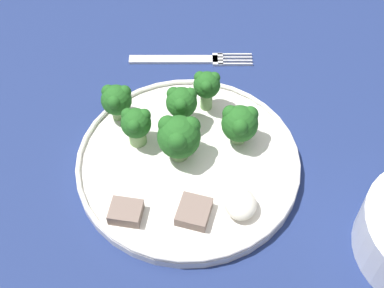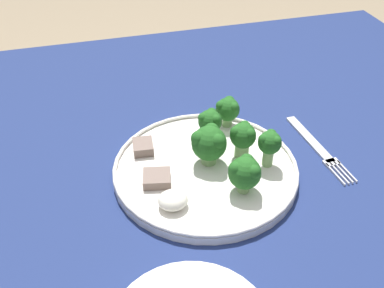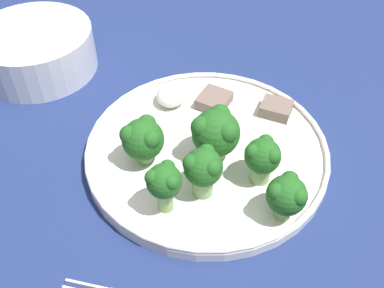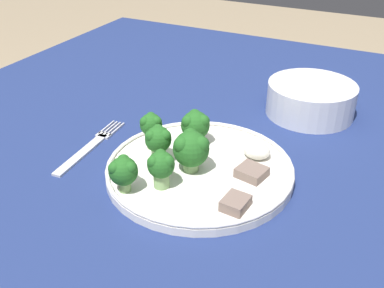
# 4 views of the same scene
# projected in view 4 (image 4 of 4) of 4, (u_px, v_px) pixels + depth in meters

# --- Properties ---
(table) EXTENTS (1.18, 1.19, 0.75)m
(table) POSITION_uv_depth(u_px,v_px,m) (220.00, 193.00, 0.76)
(table) COLOR navy
(table) RESTS_ON ground_plane
(dinner_plate) EXTENTS (0.27, 0.27, 0.02)m
(dinner_plate) POSITION_uv_depth(u_px,v_px,m) (198.00, 169.00, 0.65)
(dinner_plate) COLOR white
(dinner_plate) RESTS_ON table
(fork) EXTENTS (0.03, 0.18, 0.00)m
(fork) POSITION_uv_depth(u_px,v_px,m) (90.00, 147.00, 0.72)
(fork) COLOR silver
(fork) RESTS_ON table
(cream_bowl) EXTENTS (0.16, 0.16, 0.06)m
(cream_bowl) POSITION_uv_depth(u_px,v_px,m) (311.00, 100.00, 0.81)
(cream_bowl) COLOR silver
(cream_bowl) RESTS_ON table
(broccoli_floret_near_rim_left) EXTENTS (0.04, 0.03, 0.06)m
(broccoli_floret_near_rim_left) POSITION_uv_depth(u_px,v_px,m) (151.00, 126.00, 0.68)
(broccoli_floret_near_rim_left) COLOR #7FA866
(broccoli_floret_near_rim_left) RESTS_ON dinner_plate
(broccoli_floret_center_left) EXTENTS (0.04, 0.04, 0.06)m
(broccoli_floret_center_left) POSITION_uv_depth(u_px,v_px,m) (158.00, 140.00, 0.65)
(broccoli_floret_center_left) COLOR #7FA866
(broccoli_floret_center_left) RESTS_ON dinner_plate
(broccoli_floret_back_left) EXTENTS (0.04, 0.04, 0.05)m
(broccoli_floret_back_left) POSITION_uv_depth(u_px,v_px,m) (123.00, 171.00, 0.59)
(broccoli_floret_back_left) COLOR #7FA866
(broccoli_floret_back_left) RESTS_ON dinner_plate
(broccoli_floret_front_left) EXTENTS (0.05, 0.05, 0.05)m
(broccoli_floret_front_left) POSITION_uv_depth(u_px,v_px,m) (195.00, 125.00, 0.69)
(broccoli_floret_front_left) COLOR #7FA866
(broccoli_floret_front_left) RESTS_ON dinner_plate
(broccoli_floret_center_back) EXTENTS (0.05, 0.05, 0.06)m
(broccoli_floret_center_back) POSITION_uv_depth(u_px,v_px,m) (191.00, 148.00, 0.63)
(broccoli_floret_center_back) COLOR #7FA866
(broccoli_floret_center_back) RESTS_ON dinner_plate
(broccoli_floret_mid_cluster) EXTENTS (0.04, 0.04, 0.05)m
(broccoli_floret_mid_cluster) POSITION_uv_depth(u_px,v_px,m) (161.00, 166.00, 0.59)
(broccoli_floret_mid_cluster) COLOR #7FA866
(broccoli_floret_mid_cluster) RESTS_ON dinner_plate
(meat_slice_front_slice) EXTENTS (0.05, 0.04, 0.01)m
(meat_slice_front_slice) POSITION_uv_depth(u_px,v_px,m) (252.00, 172.00, 0.63)
(meat_slice_front_slice) COLOR #756056
(meat_slice_front_slice) RESTS_ON dinner_plate
(meat_slice_middle_slice) EXTENTS (0.03, 0.04, 0.01)m
(meat_slice_middle_slice) POSITION_uv_depth(u_px,v_px,m) (236.00, 203.00, 0.57)
(meat_slice_middle_slice) COLOR #756056
(meat_slice_middle_slice) RESTS_ON dinner_plate
(sauce_dollop) EXTENTS (0.04, 0.04, 0.02)m
(sauce_dollop) POSITION_uv_depth(u_px,v_px,m) (257.00, 151.00, 0.67)
(sauce_dollop) COLOR silver
(sauce_dollop) RESTS_ON dinner_plate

